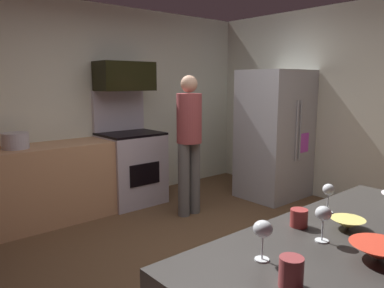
# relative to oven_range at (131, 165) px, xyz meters

# --- Properties ---
(ground_plane) EXTENTS (5.20, 4.80, 0.02)m
(ground_plane) POSITION_rel_oven_range_xyz_m (-0.34, -1.97, -0.52)
(ground_plane) COLOR brown
(wall_back) EXTENTS (5.20, 0.12, 2.60)m
(wall_back) POSITION_rel_oven_range_xyz_m (-0.34, 0.37, 0.79)
(wall_back) COLOR silver
(wall_back) RESTS_ON ground
(wall_right) EXTENTS (0.12, 4.80, 2.60)m
(wall_right) POSITION_rel_oven_range_xyz_m (2.20, -1.97, 0.79)
(wall_right) COLOR silver
(wall_right) RESTS_ON ground
(lower_cabinet_run) EXTENTS (2.40, 0.60, 0.90)m
(lower_cabinet_run) POSITION_rel_oven_range_xyz_m (-1.24, 0.01, -0.06)
(lower_cabinet_run) COLOR tan
(lower_cabinet_run) RESTS_ON ground
(oven_range) EXTENTS (0.76, 0.65, 1.49)m
(oven_range) POSITION_rel_oven_range_xyz_m (0.00, 0.00, 0.00)
(oven_range) COLOR #BEB6C4
(oven_range) RESTS_ON ground
(microwave) EXTENTS (0.74, 0.38, 0.37)m
(microwave) POSITION_rel_oven_range_xyz_m (0.00, 0.09, 1.17)
(microwave) COLOR black
(microwave) RESTS_ON oven_range
(refrigerator) EXTENTS (0.89, 0.77, 1.77)m
(refrigerator) POSITION_rel_oven_range_xyz_m (1.69, -1.06, 0.37)
(refrigerator) COLOR #B0B3B9
(refrigerator) RESTS_ON ground
(person_cook) EXTENTS (0.31, 0.30, 1.69)m
(person_cook) POSITION_rel_oven_range_xyz_m (0.30, -0.86, 0.43)
(person_cook) COLOR #5F5F5F
(person_cook) RESTS_ON ground
(mixing_bowl_small) EXTENTS (0.17, 0.17, 0.05)m
(mixing_bowl_small) POSITION_rel_oven_range_xyz_m (-0.82, -3.40, 0.41)
(mixing_bowl_small) COLOR #E4D269
(mixing_bowl_small) RESTS_ON counter_island
(mixing_bowl_prep) EXTENTS (0.23, 0.23, 0.07)m
(mixing_bowl_prep) POSITION_rel_oven_range_xyz_m (-1.04, -3.64, 0.42)
(mixing_bowl_prep) COLOR red
(mixing_bowl_prep) RESTS_ON counter_island
(wine_glass_mid) EXTENTS (0.06, 0.06, 0.16)m
(wine_glass_mid) POSITION_rel_oven_range_xyz_m (-0.69, -3.22, 0.51)
(wine_glass_mid) COLOR silver
(wine_glass_mid) RESTS_ON counter_island
(wine_glass_far) EXTENTS (0.08, 0.08, 0.17)m
(wine_glass_far) POSITION_rel_oven_range_xyz_m (-1.40, -3.34, 0.51)
(wine_glass_far) COLOR silver
(wine_glass_far) RESTS_ON counter_island
(wine_glass_extra) EXTENTS (0.07, 0.07, 0.17)m
(wine_glass_extra) POSITION_rel_oven_range_xyz_m (-1.06, -3.40, 0.51)
(wine_glass_extra) COLOR silver
(wine_glass_extra) RESTS_ON counter_island
(mug_coffee) EXTENTS (0.09, 0.09, 0.09)m
(mug_coffee) POSITION_rel_oven_range_xyz_m (-0.98, -3.23, 0.43)
(mug_coffee) COLOR #9C312F
(mug_coffee) RESTS_ON counter_island
(mug_tea) EXTENTS (0.09, 0.09, 0.11)m
(mug_tea) POSITION_rel_oven_range_xyz_m (-1.48, -3.53, 0.44)
(mug_tea) COLOR brown
(mug_tea) RESTS_ON counter_island
(stock_pot) EXTENTS (0.28, 0.28, 0.17)m
(stock_pot) POSITION_rel_oven_range_xyz_m (-1.41, 0.01, 0.47)
(stock_pot) COLOR #B7B2BD
(stock_pot) RESTS_ON lower_cabinet_run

